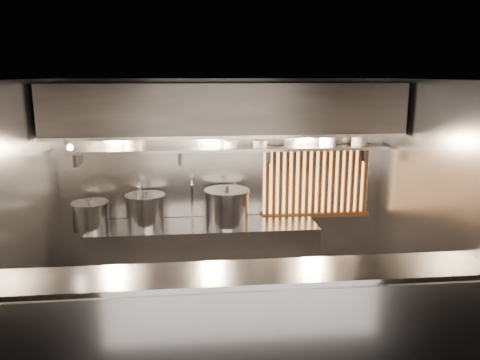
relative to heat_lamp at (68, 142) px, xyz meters
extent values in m
plane|color=black|center=(1.90, -0.85, -2.07)|extent=(4.50, 4.50, 0.00)
plane|color=black|center=(1.90, -0.85, 0.73)|extent=(4.50, 4.50, 0.00)
plane|color=gray|center=(1.90, 0.65, -0.67)|extent=(4.50, 0.00, 4.50)
plane|color=gray|center=(-0.35, -0.85, -0.67)|extent=(0.00, 3.00, 3.00)
plane|color=gray|center=(4.15, -0.85, -0.67)|extent=(0.00, 3.00, 3.00)
cube|color=#9A9A9F|center=(1.90, -1.80, -1.52)|extent=(4.50, 0.50, 1.10)
cube|color=#939399|center=(1.90, -2.06, -1.52)|extent=(4.50, 0.02, 1.01)
cube|color=#9A9A9F|center=(1.90, -1.80, -0.95)|extent=(4.50, 0.56, 0.03)
cube|color=#9A9A9F|center=(1.60, 0.28, -1.62)|extent=(3.00, 0.70, 0.90)
cube|color=#9A9A9F|center=(1.90, 0.47, -0.19)|extent=(4.40, 0.34, 0.04)
cube|color=#2D2D30|center=(1.90, 0.25, 0.36)|extent=(4.40, 0.80, 0.65)
cube|color=#9A9A9F|center=(1.90, -0.15, 0.05)|extent=(4.40, 0.03, 0.04)
cube|color=#FFC172|center=(3.20, 0.63, -0.69)|extent=(1.50, 0.02, 0.92)
cube|color=brown|center=(3.20, 0.58, -0.20)|extent=(1.56, 0.06, 0.06)
cube|color=brown|center=(3.20, 0.58, -1.18)|extent=(1.56, 0.06, 0.06)
cube|color=brown|center=(2.49, 0.58, -0.69)|extent=(0.04, 0.04, 0.92)
cube|color=brown|center=(2.59, 0.58, -0.69)|extent=(0.04, 0.04, 0.92)
cube|color=brown|center=(2.68, 0.58, -0.69)|extent=(0.04, 0.04, 0.92)
cube|color=brown|center=(2.78, 0.58, -0.69)|extent=(0.04, 0.04, 0.92)
cube|color=brown|center=(2.87, 0.58, -0.69)|extent=(0.04, 0.04, 0.92)
cube|color=brown|center=(2.96, 0.58, -0.69)|extent=(0.04, 0.04, 0.92)
cube|color=brown|center=(3.06, 0.58, -0.69)|extent=(0.04, 0.04, 0.92)
cube|color=brown|center=(3.15, 0.58, -0.69)|extent=(0.04, 0.04, 0.92)
cube|color=brown|center=(3.24, 0.58, -0.69)|extent=(0.04, 0.04, 0.92)
cube|color=brown|center=(3.34, 0.58, -0.69)|extent=(0.04, 0.04, 0.92)
cube|color=brown|center=(3.43, 0.58, -0.69)|extent=(0.04, 0.04, 0.92)
cube|color=brown|center=(3.53, 0.58, -0.69)|extent=(0.04, 0.04, 0.92)
cube|color=brown|center=(3.62, 0.58, -0.69)|extent=(0.04, 0.04, 0.92)
cube|color=brown|center=(3.71, 0.58, -0.69)|extent=(0.04, 0.04, 0.92)
cube|color=brown|center=(3.81, 0.58, -0.69)|extent=(0.04, 0.04, 0.92)
cube|color=brown|center=(3.90, 0.58, -0.69)|extent=(0.04, 0.04, 0.92)
cylinder|color=silver|center=(0.75, 0.60, -0.88)|extent=(0.03, 0.03, 0.48)
sphere|color=silver|center=(0.75, 0.60, -0.64)|extent=(0.04, 0.04, 0.04)
cylinder|color=silver|center=(0.75, 0.47, -0.64)|extent=(0.03, 0.26, 0.03)
sphere|color=silver|center=(0.75, 0.34, -0.64)|extent=(0.04, 0.04, 0.04)
cylinder|color=silver|center=(0.75, 0.34, -0.71)|extent=(0.03, 0.03, 0.14)
cylinder|color=silver|center=(1.45, 0.60, -0.88)|extent=(0.03, 0.03, 0.48)
sphere|color=silver|center=(1.45, 0.60, -0.64)|extent=(0.04, 0.04, 0.04)
cylinder|color=silver|center=(1.45, 0.47, -0.64)|extent=(0.03, 0.26, 0.03)
sphere|color=silver|center=(1.45, 0.34, -0.64)|extent=(0.04, 0.04, 0.04)
cylinder|color=silver|center=(1.45, 0.34, -0.71)|extent=(0.03, 0.03, 0.14)
cone|color=#9A9A9F|center=(0.00, 0.00, 0.00)|extent=(0.25, 0.27, 0.20)
sphere|color=#FFE0B2|center=(0.03, -0.02, -0.06)|extent=(0.07, 0.07, 0.07)
cylinder|color=#2D2D30|center=(0.00, 0.10, 0.08)|extent=(0.02, 0.22, 0.02)
cylinder|color=#2D2D30|center=(1.80, 0.35, -0.03)|extent=(0.01, 0.01, 0.12)
sphere|color=#FFE0B2|center=(1.80, 0.35, -0.11)|extent=(0.09, 0.09, 0.09)
cylinder|color=#9A9A9F|center=(0.15, 0.25, -1.00)|extent=(0.56, 0.56, 0.33)
cylinder|color=#9A9A9F|center=(0.15, 0.25, -0.82)|extent=(0.59, 0.59, 0.03)
cylinder|color=#2D2D30|center=(0.15, 0.25, -0.79)|extent=(0.06, 0.06, 0.04)
cylinder|color=#9A9A9F|center=(0.84, 0.33, -0.97)|extent=(0.57, 0.57, 0.39)
cylinder|color=#9A9A9F|center=(0.84, 0.33, -0.76)|extent=(0.60, 0.60, 0.03)
cylinder|color=#2D2D30|center=(0.84, 0.33, -0.73)|extent=(0.06, 0.06, 0.04)
cylinder|color=#9A9A9F|center=(1.91, 0.28, -0.95)|extent=(0.65, 0.65, 0.44)
cylinder|color=#9A9A9F|center=(1.91, 0.28, -0.71)|extent=(0.68, 0.68, 0.03)
cylinder|color=#2D2D30|center=(1.91, 0.28, -0.68)|extent=(0.06, 0.06, 0.04)
cylinder|color=silver|center=(0.70, 0.47, -0.15)|extent=(0.22, 0.22, 0.03)
cylinder|color=silver|center=(0.70, 0.47, -0.11)|extent=(0.22, 0.22, 0.03)
cylinder|color=silver|center=(0.70, 0.47, -0.07)|extent=(0.22, 0.22, 0.03)
cylinder|color=silver|center=(0.70, 0.47, -0.03)|extent=(0.22, 0.22, 0.03)
cylinder|color=silver|center=(0.70, 0.47, -0.01)|extent=(0.23, 0.23, 0.01)
cylinder|color=silver|center=(1.98, 0.47, -0.15)|extent=(0.19, 0.19, 0.03)
cylinder|color=silver|center=(1.98, 0.47, -0.11)|extent=(0.19, 0.19, 0.03)
cylinder|color=silver|center=(1.98, 0.47, -0.08)|extent=(0.21, 0.21, 0.01)
cylinder|color=silver|center=(2.37, 0.47, -0.15)|extent=(0.18, 0.18, 0.03)
cylinder|color=silver|center=(2.37, 0.47, -0.11)|extent=(0.18, 0.18, 0.03)
cylinder|color=silver|center=(2.37, 0.47, -0.08)|extent=(0.20, 0.20, 0.01)
cylinder|color=silver|center=(2.80, 0.47, -0.15)|extent=(0.20, 0.20, 0.03)
cylinder|color=silver|center=(2.80, 0.47, -0.11)|extent=(0.20, 0.20, 0.03)
cylinder|color=silver|center=(2.80, 0.47, -0.08)|extent=(0.21, 0.21, 0.01)
cylinder|color=silver|center=(3.29, 0.47, -0.15)|extent=(0.22, 0.22, 0.03)
cylinder|color=silver|center=(3.29, 0.47, -0.11)|extent=(0.22, 0.22, 0.03)
cylinder|color=silver|center=(3.29, 0.47, -0.07)|extent=(0.22, 0.22, 0.03)
cylinder|color=silver|center=(3.29, 0.47, -0.04)|extent=(0.23, 0.23, 0.01)
cylinder|color=silver|center=(3.73, 0.47, -0.15)|extent=(0.20, 0.20, 0.03)
cylinder|color=silver|center=(3.73, 0.47, -0.11)|extent=(0.20, 0.20, 0.03)
cylinder|color=silver|center=(3.73, 0.47, -0.07)|extent=(0.20, 0.20, 0.03)
cylinder|color=silver|center=(3.73, 0.47, -0.04)|extent=(0.22, 0.22, 0.01)
camera|label=1|loc=(1.47, -5.67, 0.79)|focal=35.00mm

